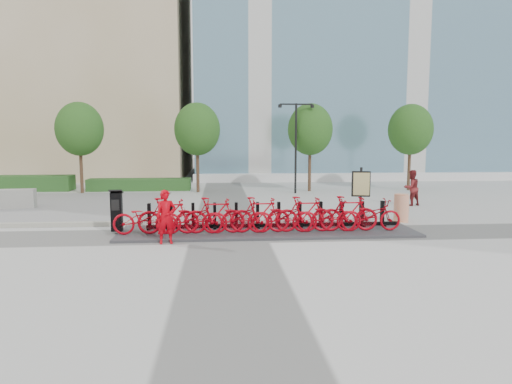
{
  "coord_description": "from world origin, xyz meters",
  "views": [
    {
      "loc": [
        -0.28,
        -14.27,
        3.04
      ],
      "look_at": [
        1.0,
        1.5,
        1.2
      ],
      "focal_mm": 32.0,
      "sensor_mm": 36.0,
      "label": 1
    }
  ],
  "objects": [
    {
      "name": "kiosk",
      "position": [
        -3.59,
        0.58,
        0.74
      ],
      "size": [
        0.43,
        0.37,
        1.37
      ],
      "rotation": [
        0.0,
        0.0,
        0.04
      ],
      "color": "black",
      "rests_on": "dock_pad"
    },
    {
      "name": "bike_2",
      "position": [
        -1.16,
        -0.05,
        0.6
      ],
      "size": [
        1.97,
        0.69,
        1.03
      ],
      "primitive_type": "imported",
      "rotation": [
        0.0,
        0.0,
        1.57
      ],
      "color": "#A2010E",
      "rests_on": "dock_pad"
    },
    {
      "name": "bike_0",
      "position": [
        -2.6,
        -0.05,
        0.6
      ],
      "size": [
        1.97,
        0.69,
        1.03
      ],
      "primitive_type": "imported",
      "rotation": [
        0.0,
        0.0,
        1.57
      ],
      "color": "#A2010E",
      "rests_on": "dock_pad"
    },
    {
      "name": "streetlamp",
      "position": [
        4.0,
        11.0,
        3.13
      ],
      "size": [
        2.0,
        0.2,
        5.0
      ],
      "color": "black",
      "rests_on": "ground"
    },
    {
      "name": "glass_building",
      "position": [
        14.0,
        26.0,
        12.0
      ],
      "size": [
        32.0,
        16.0,
        24.0
      ],
      "primitive_type": "cube",
      "color": "#6994AA",
      "rests_on": "ground"
    },
    {
      "name": "tree_3",
      "position": [
        11.0,
        12.0,
        3.59
      ],
      "size": [
        2.6,
        2.6,
        5.1
      ],
      "color": "#513928",
      "rests_on": "ground"
    },
    {
      "name": "tree_1",
      "position": [
        -1.5,
        12.0,
        3.59
      ],
      "size": [
        2.6,
        2.6,
        5.1
      ],
      "color": "#513928",
      "rests_on": "ground"
    },
    {
      "name": "bike_1",
      "position": [
        -1.88,
        -0.05,
        0.65
      ],
      "size": [
        1.91,
        0.54,
        1.15
      ],
      "primitive_type": "imported",
      "rotation": [
        0.0,
        0.0,
        1.57
      ],
      "color": "#A2010E",
      "rests_on": "dock_pad"
    },
    {
      "name": "pedestrian",
      "position": [
        8.51,
        5.84,
        0.82
      ],
      "size": [
        0.94,
        0.82,
        1.64
      ],
      "primitive_type": "imported",
      "rotation": [
        0.0,
        0.0,
        3.42
      ],
      "color": "maroon",
      "rests_on": "ground"
    },
    {
      "name": "gravel_patch",
      "position": [
        -10.0,
        7.0,
        0.01
      ],
      "size": [
        14.0,
        14.0,
        0.0
      ],
      "primitive_type": "plane",
      "color": "slate",
      "rests_on": "ground"
    },
    {
      "name": "bike_9",
      "position": [
        3.88,
        -0.05,
        0.65
      ],
      "size": [
        1.91,
        0.54,
        1.15
      ],
      "primitive_type": "imported",
      "rotation": [
        0.0,
        0.0,
        1.57
      ],
      "color": "#A2010E",
      "rests_on": "dock_pad"
    },
    {
      "name": "map_sign",
      "position": [
        4.82,
        1.72,
        1.35
      ],
      "size": [
        0.67,
        0.24,
        2.03
      ],
      "rotation": [
        0.0,
        0.0,
        -0.21
      ],
      "color": "black",
      "rests_on": "ground"
    },
    {
      "name": "worker_red",
      "position": [
        -1.83,
        -1.02,
        0.79
      ],
      "size": [
        0.65,
        0.5,
        1.58
      ],
      "primitive_type": "imported",
      "rotation": [
        0.0,
        0.0,
        0.23
      ],
      "color": "#BB000C",
      "rests_on": "ground"
    },
    {
      "name": "bike_5",
      "position": [
        1.0,
        -0.05,
        0.65
      ],
      "size": [
        1.91,
        0.54,
        1.15
      ],
      "primitive_type": "imported",
      "rotation": [
        0.0,
        0.0,
        1.57
      ],
      "color": "#A2010E",
      "rests_on": "dock_pad"
    },
    {
      "name": "bike_6",
      "position": [
        1.72,
        -0.05,
        0.6
      ],
      "size": [
        1.97,
        0.69,
        1.03
      ],
      "primitive_type": "imported",
      "rotation": [
        0.0,
        0.0,
        1.57
      ],
      "color": "#A2010E",
      "rests_on": "dock_pad"
    },
    {
      "name": "dock_pad",
      "position": [
        1.3,
        0.3,
        0.04
      ],
      "size": [
        9.6,
        2.4,
        0.08
      ],
      "primitive_type": "cube",
      "color": "#39393D",
      "rests_on": "ground"
    },
    {
      "name": "tree_2",
      "position": [
        5.0,
        12.0,
        3.59
      ],
      "size": [
        2.6,
        2.6,
        5.1
      ],
      "color": "#513928",
      "rests_on": "ground"
    },
    {
      "name": "bike_4",
      "position": [
        0.28,
        -0.05,
        0.6
      ],
      "size": [
        1.97,
        0.69,
        1.03
      ],
      "primitive_type": "imported",
      "rotation": [
        0.0,
        0.0,
        1.57
      ],
      "color": "#A2010E",
      "rests_on": "dock_pad"
    },
    {
      "name": "dock_rail_posts",
      "position": [
        1.36,
        0.77,
        0.51
      ],
      "size": [
        8.02,
        0.5,
        0.85
      ],
      "primitive_type": null,
      "color": "black",
      "rests_on": "dock_pad"
    },
    {
      "name": "bike_7",
      "position": [
        2.44,
        -0.05,
        0.65
      ],
      "size": [
        1.91,
        0.54,
        1.15
      ],
      "primitive_type": "imported",
      "rotation": [
        0.0,
        0.0,
        1.57
      ],
      "color": "#A2010E",
      "rests_on": "dock_pad"
    },
    {
      "name": "hedge_b",
      "position": [
        -5.0,
        13.2,
        0.35
      ],
      "size": [
        6.0,
        1.2,
        0.7
      ],
      "primitive_type": "cube",
      "color": "#356027",
      "rests_on": "ground"
    },
    {
      "name": "jersey_barrier",
      "position": [
        -9.53,
        6.4,
        0.42
      ],
      "size": [
        2.24,
        0.89,
        0.84
      ],
      "primitive_type": "cube",
      "rotation": [
        0.0,
        0.0,
        0.14
      ],
      "color": "gray",
      "rests_on": "ground"
    },
    {
      "name": "bike_8",
      "position": [
        3.16,
        -0.05,
        0.6
      ],
      "size": [
        1.97,
        0.69,
        1.03
      ],
      "primitive_type": "imported",
      "rotation": [
        0.0,
        0.0,
        1.57
      ],
      "color": "#A2010E",
      "rests_on": "dock_pad"
    },
    {
      "name": "construction_barrel",
      "position": [
        6.4,
        1.84,
        0.52
      ],
      "size": [
        0.67,
        0.67,
        1.03
      ],
      "primitive_type": "cylinder",
      "rotation": [
        0.0,
        0.0,
        0.29
      ],
      "color": "#F95911",
      "rests_on": "ground"
    },
    {
      "name": "bike_3",
      "position": [
        -0.44,
        -0.05,
        0.65
      ],
      "size": [
        1.91,
        0.54,
        1.15
      ],
      "primitive_type": "imported",
      "rotation": [
        0.0,
        0.0,
        1.57
      ],
      "color": "#A2010E",
      "rests_on": "dock_pad"
    },
    {
      "name": "ground",
      "position": [
        0.0,
        0.0,
        0.0
      ],
      "size": [
        120.0,
        120.0,
        0.0
      ],
      "primitive_type": "plane",
      "color": "#B6B6B4"
    },
    {
      "name": "bike_10",
      "position": [
        4.6,
        -0.05,
        0.6
      ],
      "size": [
        1.97,
        0.69,
        1.03
      ],
      "primitive_type": "imported",
      "rotation": [
        0.0,
        0.0,
        1.57
      ],
      "color": "#A2010E",
      "rests_on": "dock_pad"
    },
    {
      "name": "tree_0",
      "position": [
        -8.0,
        12.0,
        3.59
      ],
      "size": [
        2.6,
        2.6,
        5.1
      ],
      "color": "#513928",
      "rests_on": "ground"
    }
  ]
}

